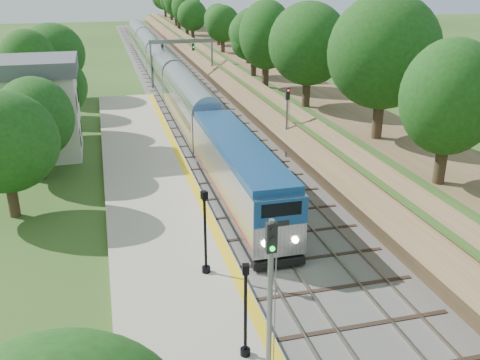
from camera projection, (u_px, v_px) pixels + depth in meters
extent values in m
cube|color=#4C4944|center=(174.00, 80.00, 75.25)|extent=(9.50, 170.00, 0.12)
cube|color=gray|center=(155.00, 80.00, 74.57)|extent=(0.08, 170.00, 0.16)
cube|color=gray|center=(165.00, 79.00, 74.90)|extent=(0.08, 170.00, 0.16)
cube|color=gray|center=(183.00, 79.00, 75.50)|extent=(0.08, 170.00, 0.16)
cube|color=gray|center=(193.00, 78.00, 75.84)|extent=(0.08, 170.00, 0.16)
cube|color=#A59985|center=(158.00, 210.00, 33.86)|extent=(6.40, 68.00, 0.38)
cube|color=gold|center=(202.00, 203.00, 34.45)|extent=(0.55, 68.00, 0.01)
cube|color=brown|center=(239.00, 67.00, 76.95)|extent=(9.00, 170.00, 3.00)
cube|color=brown|center=(213.00, 69.00, 76.11)|extent=(4.47, 170.00, 4.54)
cylinder|color=#332316|center=(432.00, 159.00, 30.50)|extent=(0.60, 0.60, 2.62)
sphere|color=#173E10|center=(441.00, 98.00, 29.21)|extent=(5.70, 5.70, 5.70)
cylinder|color=#332316|center=(229.00, 47.00, 75.58)|extent=(0.60, 0.60, 2.62)
sphere|color=#173E10|center=(229.00, 21.00, 74.28)|extent=(5.70, 5.70, 5.70)
cylinder|color=#332316|center=(178.00, 19.00, 120.66)|extent=(0.60, 0.60, 2.62)
sphere|color=#173E10|center=(177.00, 2.00, 119.36)|extent=(5.70, 5.70, 5.70)
cube|color=beige|center=(27.00, 116.00, 43.25)|extent=(8.00, 6.00, 6.80)
cube|color=#4D5054|center=(20.00, 66.00, 41.79)|extent=(8.60, 6.60, 1.20)
cube|color=black|center=(80.00, 138.00, 43.15)|extent=(0.05, 1.10, 1.30)
cube|color=black|center=(81.00, 126.00, 46.39)|extent=(0.05, 1.10, 1.30)
cube|color=black|center=(77.00, 104.00, 42.13)|extent=(0.05, 1.10, 1.30)
cube|color=black|center=(78.00, 94.00, 45.37)|extent=(0.05, 1.10, 1.30)
cylinder|color=slate|center=(151.00, 65.00, 68.82)|extent=(0.24, 0.24, 6.20)
cylinder|color=slate|center=(212.00, 62.00, 70.69)|extent=(0.24, 0.24, 6.20)
cube|color=slate|center=(181.00, 41.00, 68.72)|extent=(8.40, 0.25, 0.50)
cube|color=black|center=(162.00, 48.00, 68.27)|extent=(0.30, 0.20, 0.90)
cube|color=black|center=(193.00, 47.00, 69.21)|extent=(0.30, 0.20, 0.90)
cylinder|color=#332316|center=(53.00, 155.00, 40.90)|extent=(0.60, 0.60, 2.45)
sphere|color=#173E10|center=(48.00, 112.00, 39.69)|extent=(5.32, 5.32, 5.32)
cylinder|color=#332316|center=(63.00, 107.00, 55.33)|extent=(0.60, 0.60, 2.45)
sphere|color=#173E10|center=(59.00, 75.00, 54.12)|extent=(5.32, 5.32, 5.32)
cube|color=black|center=(238.00, 198.00, 34.73)|extent=(2.59, 16.24, 0.56)
cube|color=#B7BAC1|center=(238.00, 171.00, 34.04)|extent=(2.82, 16.91, 3.19)
cube|color=navy|center=(238.00, 144.00, 33.39)|extent=(2.71, 16.24, 0.41)
cube|color=navy|center=(281.00, 213.00, 26.07)|extent=(2.79, 0.10, 1.41)
cube|color=black|center=(282.00, 210.00, 25.96)|extent=(2.07, 0.06, 0.70)
cube|color=maroon|center=(238.00, 187.00, 34.44)|extent=(2.84, 16.58, 0.09)
cube|color=#B7BAC1|center=(190.00, 109.00, 50.80)|extent=(2.82, 18.79, 3.66)
cube|color=#B7BAC1|center=(165.00, 74.00, 68.29)|extent=(2.82, 18.79, 3.66)
cube|color=#B7BAC1|center=(150.00, 53.00, 85.77)|extent=(2.82, 18.79, 3.66)
cube|color=#B7BAC1|center=(140.00, 39.00, 103.25)|extent=(2.82, 18.79, 3.66)
cylinder|color=black|center=(245.00, 352.00, 20.78)|extent=(0.40, 0.40, 0.27)
cylinder|color=black|center=(245.00, 314.00, 20.14)|extent=(0.13, 0.13, 3.52)
cube|color=black|center=(246.00, 269.00, 19.43)|extent=(0.29, 0.29, 0.36)
cube|color=silver|center=(246.00, 269.00, 19.43)|extent=(0.21, 0.21, 0.27)
cylinder|color=black|center=(206.00, 269.00, 26.51)|extent=(0.43, 0.43, 0.29)
cylinder|color=black|center=(205.00, 235.00, 25.82)|extent=(0.14, 0.14, 3.81)
cube|color=black|center=(204.00, 195.00, 25.05)|extent=(0.35, 0.35, 0.39)
cube|color=silver|center=(204.00, 195.00, 25.05)|extent=(0.25, 0.25, 0.29)
cylinder|color=slate|center=(270.00, 301.00, 18.71)|extent=(0.20, 0.20, 6.32)
cube|color=black|center=(271.00, 237.00, 17.80)|extent=(0.37, 0.24, 1.09)
cylinder|color=#0CE526|center=(273.00, 239.00, 17.67)|extent=(0.17, 0.07, 0.17)
cylinder|color=slate|center=(287.00, 122.00, 42.88)|extent=(0.17, 0.17, 5.78)
cube|color=black|center=(288.00, 94.00, 42.03)|extent=(0.32, 0.21, 0.93)
cylinder|color=#FF0C0C|center=(288.00, 94.00, 41.93)|extent=(0.15, 0.06, 0.15)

